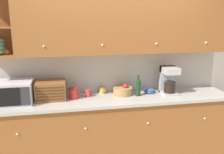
% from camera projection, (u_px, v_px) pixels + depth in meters
% --- Properties ---
extents(ground_plane, '(24.00, 24.00, 0.00)m').
position_uv_depth(ground_plane, '(110.00, 147.00, 4.01)').
color(ground_plane, tan).
extents(wall_back, '(5.76, 0.06, 2.60)m').
position_uv_depth(wall_back, '(109.00, 68.00, 3.71)').
color(wall_back, white).
rests_on(wall_back, ground_plane).
extents(counter_unit, '(3.38, 0.62, 0.94)m').
position_uv_depth(counter_unit, '(113.00, 128.00, 3.61)').
color(counter_unit, '#935628').
rests_on(counter_unit, ground_plane).
extents(backsplash_panel, '(3.36, 0.01, 0.61)m').
position_uv_depth(backsplash_panel, '(109.00, 72.00, 3.69)').
color(backsplash_panel, '#B7B2A8').
rests_on(backsplash_panel, counter_unit).
extents(upper_cabinets, '(3.36, 0.37, 0.76)m').
position_uv_depth(upper_cabinets, '(123.00, 25.00, 3.39)').
color(upper_cabinets, '#935628').
rests_on(upper_cabinets, backsplash_panel).
extents(microwave, '(0.48, 0.39, 0.30)m').
position_uv_depth(microwave, '(14.00, 92.00, 3.24)').
color(microwave, silver).
rests_on(microwave, counter_unit).
extents(bread_box, '(0.40, 0.29, 0.26)m').
position_uv_depth(bread_box, '(51.00, 90.00, 3.39)').
color(bread_box, brown).
rests_on(bread_box, counter_unit).
extents(storage_canister, '(0.15, 0.15, 0.15)m').
position_uv_depth(storage_canister, '(74.00, 93.00, 3.44)').
color(storage_canister, '#B22D28').
rests_on(storage_canister, counter_unit).
extents(mug_blue_second, '(0.09, 0.08, 0.10)m').
position_uv_depth(mug_blue_second, '(89.00, 93.00, 3.53)').
color(mug_blue_second, '#B73D38').
rests_on(mug_blue_second, counter_unit).
extents(mug, '(0.10, 0.08, 0.09)m').
position_uv_depth(mug, '(102.00, 90.00, 3.67)').
color(mug, gold).
rests_on(mug, counter_unit).
extents(fruit_basket, '(0.28, 0.28, 0.17)m').
position_uv_depth(fruit_basket, '(123.00, 91.00, 3.61)').
color(fruit_basket, '#A87F4C').
rests_on(fruit_basket, counter_unit).
extents(wine_bottle, '(0.07, 0.07, 0.30)m').
position_uv_depth(wine_bottle, '(138.00, 87.00, 3.54)').
color(wine_bottle, '#19381E').
rests_on(wine_bottle, counter_unit).
extents(bowl_stack_on_counter, '(0.16, 0.16, 0.07)m').
position_uv_depth(bowl_stack_on_counter, '(149.00, 91.00, 3.70)').
color(bowl_stack_on_counter, '#3D5B93').
rests_on(bowl_stack_on_counter, counter_unit).
extents(coffee_maker, '(0.22, 0.26, 0.40)m').
position_uv_depth(coffee_maker, '(169.00, 80.00, 3.63)').
color(coffee_maker, '#B7B7BC').
rests_on(coffee_maker, counter_unit).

